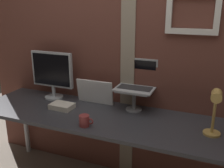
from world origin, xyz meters
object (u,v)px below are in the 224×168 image
laptop (137,80)px  coffee_mug (85,121)px  desk_lamp (215,108)px  monitor (52,72)px  whiteboard_panel (95,92)px

laptop → coffee_mug: laptop is taller
laptop → desk_lamp: (0.65, -0.33, -0.04)m
monitor → coffee_mug: 0.75m
laptop → coffee_mug: size_ratio=2.84×
whiteboard_panel → laptop: bearing=7.4°
whiteboard_panel → monitor: bearing=-177.5°
desk_lamp → coffee_mug: desk_lamp is taller
whiteboard_panel → desk_lamp: desk_lamp is taller
whiteboard_panel → coffee_mug: 0.48m
desk_lamp → monitor: bearing=170.0°
whiteboard_panel → desk_lamp: 1.07m
monitor → whiteboard_panel: size_ratio=1.29×
whiteboard_panel → coffee_mug: size_ratio=3.03×
monitor → whiteboard_panel: (0.44, 0.02, -0.15)m
monitor → laptop: monitor is taller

